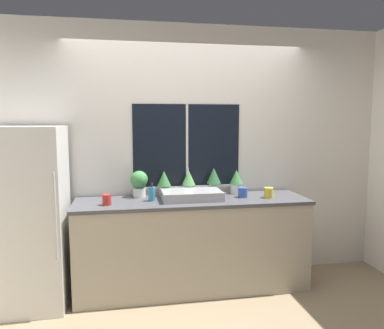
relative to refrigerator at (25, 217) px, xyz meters
The scene contains 15 objects.
ground_plane 1.79m from the refrigerator, ahead, with size 14.00×14.00×0.00m, color #937F60.
wall_back 1.70m from the refrigerator, 14.95° to the left, with size 8.00×0.09×2.70m.
wall_right 4.00m from the refrigerator, 18.36° to the left, with size 0.06×7.00×2.70m.
counter 1.61m from the refrigerator, ahead, with size 2.31×0.62×0.92m.
refrigerator is the anchor object (origin of this frame).
sink 1.56m from the refrigerator, ahead, with size 0.59×0.43×0.29m.
potted_plant_far_left 1.11m from the refrigerator, 14.84° to the left, with size 0.18×0.18×0.27m.
potted_plant_left 1.36m from the refrigerator, 12.03° to the left, with size 0.14×0.14×0.26m.
potted_plant_center 1.60m from the refrigerator, 10.09° to the left, with size 0.14×0.14×0.26m.
potted_plant_right 1.87m from the refrigerator, ahead, with size 0.15×0.15×0.28m.
potted_plant_far_right 2.11m from the refrigerator, ahead, with size 0.14×0.14×0.25m.
soap_bottle 1.17m from the refrigerator, ahead, with size 0.06×0.06×0.18m.
mug_yellow 2.34m from the refrigerator, ahead, with size 0.09×0.09×0.10m.
mug_red 0.75m from the refrigerator, ahead, with size 0.08×0.08×0.10m.
mug_blue 2.09m from the refrigerator, ahead, with size 0.10×0.10×0.10m.
Camera 1 is at (-0.66, -3.29, 1.71)m, focal length 35.00 mm.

